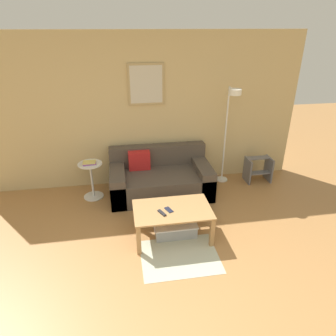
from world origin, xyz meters
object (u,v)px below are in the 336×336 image
Objects in this scene: floor_lamp at (230,117)px; book_stack at (89,163)px; coffee_table at (172,213)px; storage_bin at (175,228)px; side_table at (92,177)px; cell_phone at (169,210)px; couch at (160,178)px; step_stool at (258,169)px; remote_control at (162,213)px.

floor_lamp is 7.81× the size of book_stack.
floor_lamp is at bearing 2.09° from book_stack.
storage_bin is (0.05, 0.05, -0.27)m from coffee_table.
floor_lamp reaches higher than storage_bin.
side_table is at bearing 134.48° from storage_bin.
book_stack is (-0.01, -0.01, 0.26)m from side_table.
coffee_table is 1.68m from book_stack.
side_table is 1.65m from cell_phone.
coffee_table is at bearing -136.58° from storage_bin.
cell_phone is at bearing -133.20° from floor_lamp.
couch is 1.19m from book_stack.
coffee_table is 0.59× the size of floor_lamp.
couch is 1.24m from cell_phone.
floor_lamp is at bearing -177.99° from step_stool.
coffee_table is at bearing 3.56° from remote_control.
step_stool is (1.83, 1.33, -0.12)m from coffee_table.
side_table is 4.38× the size of cell_phone.
couch reaches higher than storage_bin.
step_stool is at bearing 3.77° from couch.
remote_control is 0.34× the size of step_stool.
book_stack is at bearing -123.56° from side_table.
step_stool reaches higher than cell_phone.
floor_lamp is 11.44× the size of remote_control.
coffee_table is 1.97m from floor_lamp.
storage_bin is at bearing -132.27° from floor_lamp.
couch is 0.97× the size of floor_lamp.
floor_lamp is 3.85× the size of step_stool.
remote_control is (0.97, -1.32, 0.08)m from side_table.
book_stack reaches higher than cell_phone.
cell_phone is (-0.05, -1.23, 0.18)m from couch.
storage_bin is 1.69m from side_table.
couch reaches higher than book_stack.
side_table reaches higher than remote_control.
cell_phone is (-0.05, -0.02, 0.08)m from coffee_table.
side_table is 2.95m from step_stool.
storage_bin is at bearing 11.22° from cell_phone.
side_table is (-1.12, 1.23, 0.01)m from coffee_table.
storage_bin is at bearing -87.84° from couch.
book_stack is at bearing -177.91° from floor_lamp.
step_stool is (0.63, 0.02, -0.99)m from floor_lamp.
book_stack is at bearing 134.85° from storage_bin.
book_stack is at bearing 101.26° from remote_control.
side_table reaches higher than coffee_table.
coffee_table is 1.66m from side_table.
step_stool reaches higher than coffee_table.
side_table reaches higher than cell_phone.
coffee_table is at bearing -1.25° from cell_phone.
storage_bin is 4.13× the size of cell_phone.
couch is at bearing 89.80° from coffee_table.
coffee_table is at bearing -47.80° from side_table.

